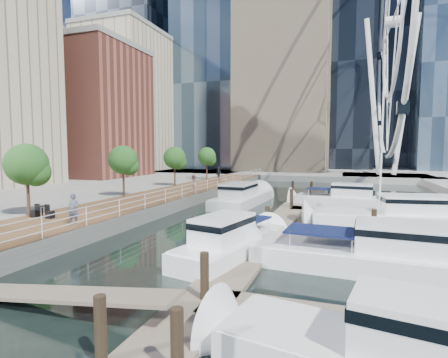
% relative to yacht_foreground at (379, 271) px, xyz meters
% --- Properties ---
extents(ground, '(520.00, 520.00, 0.00)m').
position_rel_yacht_foreground_xyz_m(ground, '(-8.83, -3.50, 0.00)').
color(ground, black).
rests_on(ground, ground).
extents(boardwalk, '(6.00, 60.00, 1.00)m').
position_rel_yacht_foreground_xyz_m(boardwalk, '(-17.83, 11.50, 0.50)').
color(boardwalk, brown).
rests_on(boardwalk, ground).
extents(seawall, '(0.25, 60.00, 1.00)m').
position_rel_yacht_foreground_xyz_m(seawall, '(-14.83, 11.50, 0.50)').
color(seawall, '#595954').
rests_on(seawall, ground).
extents(land_far, '(200.00, 114.00, 1.00)m').
position_rel_yacht_foreground_xyz_m(land_far, '(-8.83, 98.50, 0.50)').
color(land_far, gray).
rests_on(land_far, ground).
extents(pier, '(14.00, 12.00, 1.00)m').
position_rel_yacht_foreground_xyz_m(pier, '(5.17, 48.50, 0.50)').
color(pier, gray).
rests_on(pier, ground).
extents(railing, '(0.10, 60.00, 1.05)m').
position_rel_yacht_foreground_xyz_m(railing, '(-14.93, 11.50, 1.52)').
color(railing, white).
rests_on(railing, boardwalk).
extents(floating_docks, '(16.00, 34.00, 2.60)m').
position_rel_yacht_foreground_xyz_m(floating_docks, '(-0.87, 6.48, 0.49)').
color(floating_docks, '#6D6051').
rests_on(floating_docks, ground).
extents(midrise_condos, '(19.00, 67.00, 28.00)m').
position_rel_yacht_foreground_xyz_m(midrise_condos, '(-42.40, 23.31, 13.42)').
color(midrise_condos, '#BCAD8E').
rests_on(midrise_condos, ground).
extents(ferris_wheel, '(5.80, 45.60, 47.80)m').
position_rel_yacht_foreground_xyz_m(ferris_wheel, '(5.17, 48.50, 25.92)').
color(ferris_wheel, white).
rests_on(ferris_wheel, ground).
extents(street_trees, '(2.60, 42.60, 4.60)m').
position_rel_yacht_foreground_xyz_m(street_trees, '(-20.23, 10.50, 4.29)').
color(street_trees, '#3F2B1C').
rests_on(street_trees, ground).
extents(yacht_foreground, '(11.97, 3.86, 2.15)m').
position_rel_yacht_foreground_xyz_m(yacht_foreground, '(0.00, 0.00, 0.00)').
color(yacht_foreground, white).
rests_on(yacht_foreground, ground).
extents(pedestrian_near, '(0.76, 0.64, 1.78)m').
position_rel_yacht_foreground_xyz_m(pedestrian_near, '(-15.75, -0.57, 1.89)').
color(pedestrian_near, '#484C60').
rests_on(pedestrian_near, boardwalk).
extents(pedestrian_mid, '(0.76, 0.93, 1.80)m').
position_rel_yacht_foreground_xyz_m(pedestrian_mid, '(-15.43, 15.01, 1.90)').
color(pedestrian_mid, '#926E65').
rests_on(pedestrian_mid, boardwalk).
extents(pedestrian_far, '(1.22, 1.00, 1.95)m').
position_rel_yacht_foreground_xyz_m(pedestrian_far, '(-17.56, 28.20, 1.97)').
color(pedestrian_far, '#30363C').
rests_on(pedestrian_far, boardwalk).
extents(moored_yachts, '(23.29, 31.58, 11.50)m').
position_rel_yacht_foreground_xyz_m(moored_yachts, '(0.40, 9.60, 0.00)').
color(moored_yachts, white).
rests_on(moored_yachts, ground).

